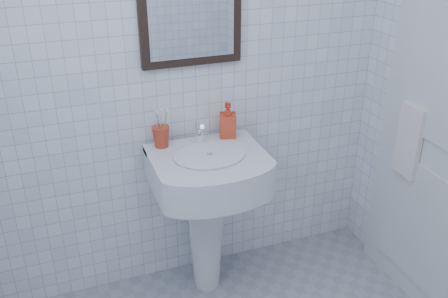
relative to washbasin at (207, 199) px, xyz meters
name	(u,v)px	position (x,y,z in m)	size (l,w,h in m)	color
wall_back	(182,63)	(-0.05, 0.21, 0.67)	(2.20, 0.02, 2.50)	white
washbasin	(207,199)	(0.00, 0.00, 0.00)	(0.56, 0.41, 0.86)	silver
faucet	(199,134)	(0.00, 0.10, 0.32)	(0.05, 0.10, 0.12)	white
toothbrush_cup	(161,137)	(-0.19, 0.13, 0.33)	(0.09, 0.09, 0.11)	#B3341D
soap_dispenser	(228,120)	(0.16, 0.12, 0.37)	(0.08, 0.08, 0.18)	red
wall_mirror	(190,0)	(0.00, 0.19, 0.97)	(0.50, 0.04, 0.62)	black
bathroom_door	(442,129)	(1.03, -0.44, 0.42)	(0.04, 0.80, 2.00)	silver
towel_ring	(418,108)	(1.01, -0.28, 0.47)	(0.18, 0.18, 0.01)	white
hand_towel	(409,141)	(0.99, -0.28, 0.29)	(0.03, 0.16, 0.38)	white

